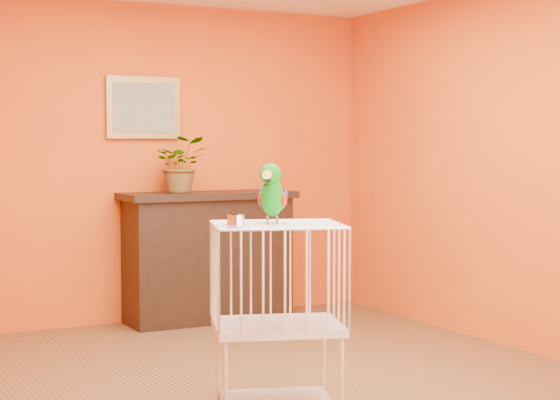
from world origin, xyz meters
TOP-DOWN VIEW (x-y plane):
  - ground at (0.00, 0.00)m, footprint 4.50×4.50m
  - room_shell at (0.00, 0.00)m, footprint 4.50×4.50m
  - console_cabinet at (0.47, 2.00)m, footprint 1.43×0.51m
  - potted_plant at (0.24, 1.99)m, footprint 0.53×0.56m
  - framed_picture at (0.00, 2.22)m, footprint 0.62×0.04m
  - birdcage at (-0.27, -0.65)m, footprint 0.80×0.70m
  - feed_cup at (-0.55, -0.73)m, footprint 0.09×0.09m
  - parrot at (-0.29, -0.63)m, footprint 0.24×0.26m

SIDE VIEW (x-z plane):
  - ground at x=0.00m, z-range 0.00..0.00m
  - console_cabinet at x=0.47m, z-range 0.00..1.06m
  - birdcage at x=-0.27m, z-range 0.02..1.05m
  - feed_cup at x=-0.55m, z-range 1.04..1.10m
  - parrot at x=-0.29m, z-range 1.04..1.36m
  - potted_plant at x=0.24m, z-range 1.06..1.42m
  - room_shell at x=0.00m, z-range -0.67..3.83m
  - framed_picture at x=0.00m, z-range 1.50..2.00m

